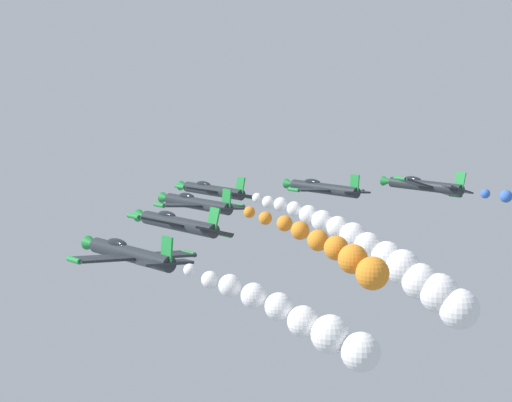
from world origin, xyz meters
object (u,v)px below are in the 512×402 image
Objects in this scene: airplane_right_outer at (424,185)px; airplane_lead at (212,190)px; airplane_right_inner at (323,188)px; airplane_trailing at (130,253)px; airplane_left_outer at (178,223)px; airplane_left_inner at (197,203)px.

airplane_lead is at bearing 136.83° from airplane_right_outer.
airplane_right_inner is 1.00× the size of airplane_trailing.
airplane_right_outer reaches higher than airplane_trailing.
airplane_right_outer is at bearing 10.82° from airplane_trailing.
airplane_left_outer reaches higher than airplane_lead.
airplane_lead reaches higher than airplane_trailing.
airplane_right_outer is 41.46m from airplane_trailing.
airplane_right_inner is at bearing -48.25° from airplane_lead.
airplane_lead is 10.36m from airplane_left_inner.
airplane_right_inner is 35.43m from airplane_trailing.
airplane_left_inner is 1.00× the size of airplane_trailing.
airplane_left_outer is at bearing -134.93° from airplane_lead.
airplane_right_outer reaches higher than airplane_right_inner.
airplane_trailing is (-8.64, -6.34, -0.36)m from airplane_left_outer.
airplane_left_outer is at bearing -133.99° from airplane_left_inner.
airplane_trailing is at bearing -137.72° from airplane_lead.
airplane_left_outer is (-16.25, -16.29, 0.31)m from airplane_lead.
airplane_left_outer is (-8.79, -9.10, 0.20)m from airplane_left_inner.
airplane_right_inner reaches higher than airplane_left_inner.
airplane_left_inner is at bearing 161.77° from airplane_right_outer.
airplane_left_outer is 1.00× the size of airplane_right_outer.
airplane_right_inner is at bearing 142.42° from airplane_right_outer.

